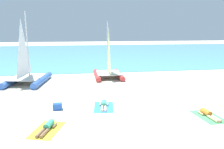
% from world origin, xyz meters
% --- Properties ---
extents(ground_plane, '(120.00, 120.00, 0.00)m').
position_xyz_m(ground_plane, '(0.00, 10.00, 0.00)').
color(ground_plane, beige).
extents(ocean_water, '(120.00, 40.00, 0.05)m').
position_xyz_m(ocean_water, '(0.00, 32.18, 0.03)').
color(ocean_water, '#5BB2C1').
rests_on(ocean_water, ground).
extents(sailboat_red, '(2.61, 4.02, 5.17)m').
position_xyz_m(sailboat_red, '(0.35, 9.90, 0.77)').
color(sailboat_red, '#CC3838').
rests_on(sailboat_red, ground).
extents(sailboat_blue, '(3.49, 4.86, 5.85)m').
position_xyz_m(sailboat_blue, '(-6.57, 8.75, 0.87)').
color(sailboat_blue, blue).
rests_on(sailboat_blue, ground).
extents(towel_left, '(1.61, 2.14, 0.01)m').
position_xyz_m(towel_left, '(-3.90, -0.57, 0.01)').
color(towel_left, yellow).
rests_on(towel_left, ground).
extents(sunbather_left, '(0.83, 1.54, 0.30)m').
position_xyz_m(sunbather_left, '(-3.88, -0.51, 0.13)').
color(sunbather_left, '#3FB28C').
rests_on(sunbather_left, towel_left).
extents(towel_middle, '(1.34, 2.03, 0.01)m').
position_xyz_m(towel_middle, '(-1.03, 2.02, 0.01)').
color(towel_middle, '#338CD8').
rests_on(towel_middle, ground).
extents(sunbather_middle, '(0.61, 1.57, 0.30)m').
position_xyz_m(sunbather_middle, '(-1.02, 2.09, 0.13)').
color(sunbather_middle, '#3FB28C').
rests_on(sunbather_middle, towel_middle).
extents(towel_right, '(1.21, 1.96, 0.01)m').
position_xyz_m(towel_right, '(4.13, -0.25, 0.01)').
color(towel_right, '#4CB266').
rests_on(towel_right, ground).
extents(sunbather_right, '(0.57, 1.57, 0.30)m').
position_xyz_m(sunbather_right, '(4.12, -0.19, 0.13)').
color(sunbather_right, orange).
rests_on(sunbather_right, towel_right).
extents(cooler_box, '(0.50, 0.36, 0.36)m').
position_xyz_m(cooler_box, '(-3.64, 2.04, 0.18)').
color(cooler_box, blue).
rests_on(cooler_box, ground).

